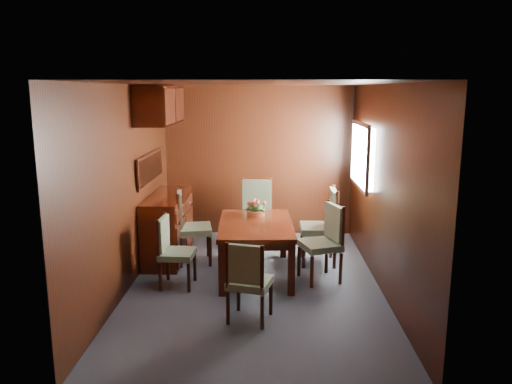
{
  "coord_description": "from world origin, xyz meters",
  "views": [
    {
      "loc": [
        0.16,
        -5.73,
        2.33
      ],
      "look_at": [
        0.0,
        0.51,
        1.05
      ],
      "focal_mm": 35.0,
      "sensor_mm": 36.0,
      "label": 1
    }
  ],
  "objects_px": {
    "sideboard": "(168,226)",
    "dining_table": "(256,230)",
    "chair_left_near": "(172,248)",
    "chair_right_near": "(326,238)",
    "chair_head": "(248,277)",
    "flower_centerpiece": "(256,207)"
  },
  "relations": [
    {
      "from": "chair_head",
      "to": "flower_centerpiece",
      "type": "distance_m",
      "value": 1.74
    },
    {
      "from": "sideboard",
      "to": "chair_head",
      "type": "relative_size",
      "value": 1.61
    },
    {
      "from": "chair_head",
      "to": "flower_centerpiece",
      "type": "bearing_deg",
      "value": 103.45
    },
    {
      "from": "sideboard",
      "to": "flower_centerpiece",
      "type": "height_order",
      "value": "flower_centerpiece"
    },
    {
      "from": "dining_table",
      "to": "chair_head",
      "type": "distance_m",
      "value": 1.36
    },
    {
      "from": "dining_table",
      "to": "chair_head",
      "type": "bearing_deg",
      "value": -94.26
    },
    {
      "from": "sideboard",
      "to": "chair_left_near",
      "type": "distance_m",
      "value": 1.09
    },
    {
      "from": "chair_left_near",
      "to": "flower_centerpiece",
      "type": "height_order",
      "value": "flower_centerpiece"
    },
    {
      "from": "chair_head",
      "to": "dining_table",
      "type": "bearing_deg",
      "value": 102.74
    },
    {
      "from": "sideboard",
      "to": "chair_right_near",
      "type": "height_order",
      "value": "chair_right_near"
    },
    {
      "from": "dining_table",
      "to": "flower_centerpiece",
      "type": "bearing_deg",
      "value": 89.14
    },
    {
      "from": "dining_table",
      "to": "flower_centerpiece",
      "type": "distance_m",
      "value": 0.42
    },
    {
      "from": "chair_right_near",
      "to": "chair_head",
      "type": "height_order",
      "value": "chair_right_near"
    },
    {
      "from": "chair_left_near",
      "to": "flower_centerpiece",
      "type": "relative_size",
      "value": 3.33
    },
    {
      "from": "sideboard",
      "to": "flower_centerpiece",
      "type": "relative_size",
      "value": 5.37
    },
    {
      "from": "dining_table",
      "to": "chair_left_near",
      "type": "xyz_separation_m",
      "value": [
        -1.0,
        -0.41,
        -0.11
      ]
    },
    {
      "from": "chair_right_near",
      "to": "dining_table",
      "type": "bearing_deg",
      "value": 61.2
    },
    {
      "from": "chair_left_near",
      "to": "chair_right_near",
      "type": "xyz_separation_m",
      "value": [
        1.86,
        0.26,
        0.06
      ]
    },
    {
      "from": "sideboard",
      "to": "chair_head",
      "type": "xyz_separation_m",
      "value": [
        1.21,
        -2.0,
        0.03
      ]
    },
    {
      "from": "dining_table",
      "to": "chair_left_near",
      "type": "distance_m",
      "value": 1.08
    },
    {
      "from": "sideboard",
      "to": "dining_table",
      "type": "xyz_separation_m",
      "value": [
        1.25,
        -0.65,
        0.14
      ]
    },
    {
      "from": "chair_right_near",
      "to": "flower_centerpiece",
      "type": "height_order",
      "value": "chair_right_near"
    }
  ]
}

